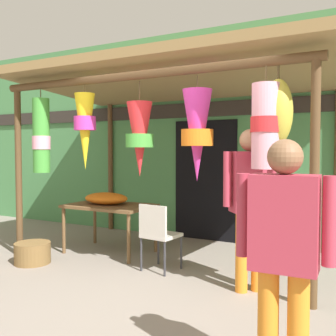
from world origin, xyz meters
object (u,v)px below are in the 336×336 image
Objects in this scene: customer_foreground at (284,246)px; display_table at (110,209)px; shopper_by_bananas at (250,196)px; flower_heap_on_table at (107,198)px; wicker_basket_by_table at (32,253)px; folding_chair at (158,231)px.

display_table is at bearing 143.03° from customer_foreground.
shopper_by_bananas reaches higher than display_table.
customer_foreground reaches higher than flower_heap_on_table.
customer_foreground is 1.80m from shopper_by_bananas.
customer_foreground is (3.05, -2.26, 0.13)m from flower_heap_on_table.
display_table is at bearing 58.91° from wicker_basket_by_table.
customer_foreground is at bearing -36.97° from display_table.
flower_heap_on_table is 3.80m from customer_foreground.
folding_chair is 0.53× the size of customer_foreground.
customer_foreground is (1.91, -1.78, 0.42)m from folding_chair.
wicker_basket_by_table is at bearing -117.58° from flower_heap_on_table.
shopper_by_bananas is (2.28, -0.59, 0.39)m from display_table.
folding_chair reaches higher than display_table.
shopper_by_bananas reaches higher than customer_foreground.
folding_chair is at bearing -23.30° from display_table.
flower_heap_on_table is 1.27m from wicker_basket_by_table.
display_table is 2.38m from shopper_by_bananas.
customer_foreground is at bearing -36.51° from flower_heap_on_table.
folding_chair is 0.49× the size of shopper_by_bananas.
flower_heap_on_table is at bearing 157.38° from folding_chair.
wicker_basket_by_table is at bearing -163.58° from folding_chair.
shopper_by_bananas is at bearing -6.14° from folding_chair.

